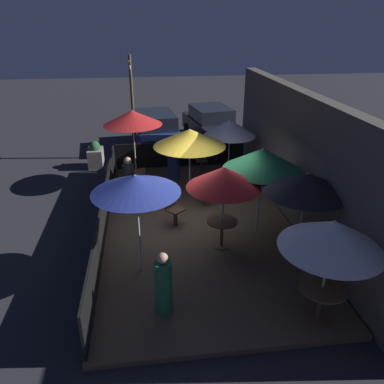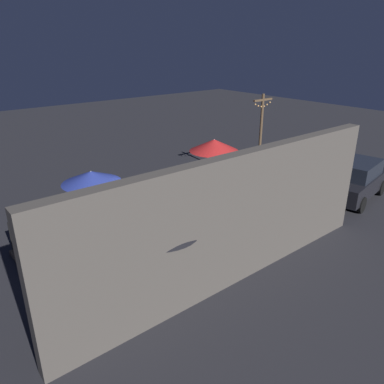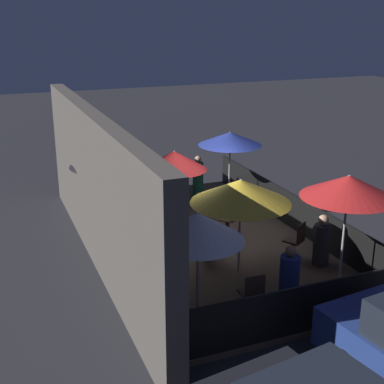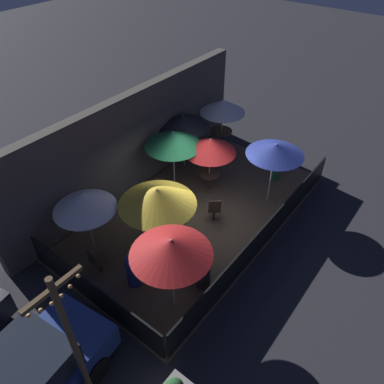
% 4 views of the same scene
% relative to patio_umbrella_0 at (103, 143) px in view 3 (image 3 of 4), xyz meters
% --- Properties ---
extents(ground_plane, '(60.00, 60.00, 0.00)m').
position_rel_patio_umbrella_0_xyz_m(ground_plane, '(-3.93, -1.73, -1.95)').
color(ground_plane, '#26262B').
extents(patio_deck, '(8.96, 5.05, 0.12)m').
position_rel_patio_umbrella_0_xyz_m(patio_deck, '(-3.93, -1.73, -1.89)').
color(patio_deck, brown).
rests_on(patio_deck, ground_plane).
extents(building_wall, '(10.56, 0.36, 3.60)m').
position_rel_patio_umbrella_0_xyz_m(building_wall, '(-3.93, 1.03, -0.15)').
color(building_wall, '#4C4742').
rests_on(building_wall, ground_plane).
extents(fence_front, '(8.76, 0.05, 0.95)m').
position_rel_patio_umbrella_0_xyz_m(fence_front, '(-3.93, -4.21, -1.36)').
color(fence_front, black).
rests_on(fence_front, patio_deck).
extents(fence_side_left, '(0.05, 4.85, 0.95)m').
position_rel_patio_umbrella_0_xyz_m(fence_side_left, '(-8.36, -1.73, -1.36)').
color(fence_side_left, black).
rests_on(fence_side_left, patio_deck).
extents(patio_umbrella_0, '(1.79, 1.79, 2.10)m').
position_rel_patio_umbrella_0_xyz_m(patio_umbrella_0, '(0.00, 0.00, 0.00)').
color(patio_umbrella_0, '#B2B2B7').
rests_on(patio_umbrella_0, patio_deck).
extents(patio_umbrella_1, '(1.75, 1.75, 2.11)m').
position_rel_patio_umbrella_0_xyz_m(patio_umbrella_1, '(-2.66, -1.30, 0.02)').
color(patio_umbrella_1, '#B2B2B7').
rests_on(patio_umbrella_1, patio_deck).
extents(patio_umbrella_2, '(1.84, 1.84, 2.30)m').
position_rel_patio_umbrella_0_xyz_m(patio_umbrella_2, '(-1.94, -3.28, 0.28)').
color(patio_umbrella_2, '#B2B2B7').
rests_on(patio_umbrella_2, patio_deck).
extents(patio_umbrella_3, '(1.77, 1.77, 2.07)m').
position_rel_patio_umbrella_0_xyz_m(patio_umbrella_3, '(-7.04, -0.17, -0.03)').
color(patio_umbrella_3, '#B2B2B7').
rests_on(patio_umbrella_3, patio_deck).
extents(patio_umbrella_4, '(1.93, 1.93, 2.46)m').
position_rel_patio_umbrella_0_xyz_m(patio_umbrella_4, '(-7.14, -3.41, 0.39)').
color(patio_umbrella_4, '#B2B2B7').
rests_on(patio_umbrella_4, patio_deck).
extents(patio_umbrella_5, '(1.90, 1.90, 2.13)m').
position_rel_patio_umbrella_0_xyz_m(patio_umbrella_5, '(-1.99, 0.38, 0.08)').
color(patio_umbrella_5, '#B2B2B7').
rests_on(patio_umbrella_5, patio_deck).
extents(patio_umbrella_6, '(2.20, 2.20, 2.16)m').
position_rel_patio_umbrella_0_xyz_m(patio_umbrella_6, '(-5.74, -1.71, 0.06)').
color(patio_umbrella_6, '#B2B2B7').
rests_on(patio_umbrella_6, patio_deck).
extents(patio_umbrella_7, '(1.94, 1.94, 2.29)m').
position_rel_patio_umbrella_0_xyz_m(patio_umbrella_7, '(-3.29, -0.22, 0.19)').
color(patio_umbrella_7, '#B2B2B7').
rests_on(patio_umbrella_7, patio_deck).
extents(dining_table_0, '(0.89, 0.89, 0.75)m').
position_rel_patio_umbrella_0_xyz_m(dining_table_0, '(0.00, 0.00, -1.24)').
color(dining_table_0, '#4C3828').
rests_on(dining_table_0, patio_deck).
extents(dining_table_1, '(0.74, 0.74, 0.73)m').
position_rel_patio_umbrella_0_xyz_m(dining_table_1, '(-2.66, -1.30, -1.27)').
color(dining_table_1, '#4C3828').
rests_on(dining_table_1, patio_deck).
extents(patio_chair_0, '(0.42, 0.42, 0.96)m').
position_rel_patio_umbrella_0_xyz_m(patio_chair_0, '(-7.61, -1.05, -1.30)').
color(patio_chair_0, '#4C3828').
rests_on(patio_chair_0, patio_deck).
extents(patio_chair_1, '(0.56, 0.56, 0.93)m').
position_rel_patio_umbrella_0_xyz_m(patio_chair_1, '(-3.89, -2.38, -1.32)').
color(patio_chair_1, '#4C3828').
rests_on(patio_chair_1, patio_deck).
extents(patio_chair_2, '(0.40, 0.40, 0.90)m').
position_rel_patio_umbrella_0_xyz_m(patio_chair_2, '(-4.99, -1.33, -1.34)').
color(patio_chair_2, '#4C3828').
rests_on(patio_chair_2, patio_deck).
extents(patio_chair_3, '(0.55, 0.55, 0.93)m').
position_rel_patio_umbrella_0_xyz_m(patio_chair_3, '(-5.72, -3.21, -1.32)').
color(patio_chair_3, '#4C3828').
rests_on(patio_chair_3, patio_deck).
extents(patron_0, '(0.38, 0.38, 1.31)m').
position_rel_patio_umbrella_0_xyz_m(patron_0, '(-0.59, -2.85, -1.24)').
color(patron_0, '#236642').
rests_on(patron_0, patio_deck).
extents(patron_1, '(0.42, 0.42, 1.18)m').
position_rel_patio_umbrella_0_xyz_m(patron_1, '(-7.24, -2.10, -1.32)').
color(patron_1, navy).
rests_on(patron_1, patio_deck).
extents(patron_2, '(0.39, 0.39, 1.22)m').
position_rel_patio_umbrella_0_xyz_m(patron_2, '(-6.15, -3.62, -1.29)').
color(patron_2, '#333338').
rests_on(patron_2, patio_deck).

